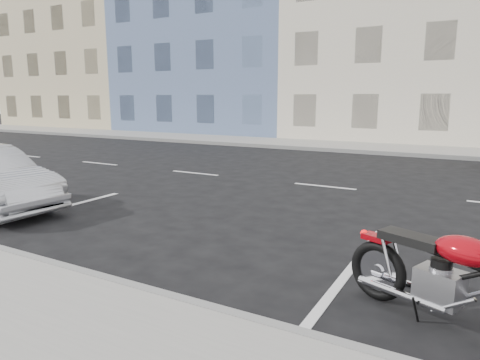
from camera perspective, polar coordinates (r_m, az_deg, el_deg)
The scene contains 6 objects.
ground at distance 10.62m, azimuth 21.52°, elevation -1.87°, with size 120.00×120.00×0.00m, color black.
sidewalk_far at distance 20.14m, azimuth 10.85°, elevation 4.59°, with size 80.00×3.40×0.15m, color gray.
curb_far at distance 18.54m, azimuth 9.18°, elevation 4.14°, with size 80.00×0.12×0.16m, color gray.
bldg_far_west at distance 38.32m, azimuth -17.11°, elevation 16.06°, with size 12.00×12.00×12.00m, color #CABA90.
bldg_blue at distance 31.00m, azimuth -0.71°, elevation 18.80°, with size 12.00×12.00×13.00m, color slate.
bldg_cream at distance 27.05m, azimuth 23.08°, elevation 17.55°, with size 12.00×12.00×11.50m, color beige.
Camera 1 is at (1.31, -10.31, 2.19)m, focal length 32.00 mm.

